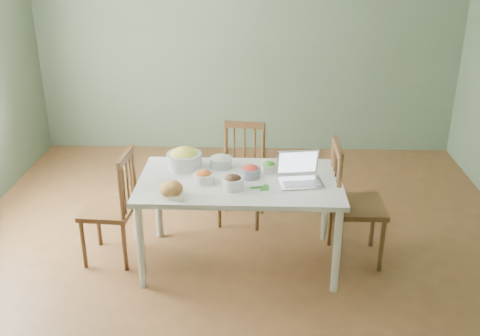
{
  "coord_description": "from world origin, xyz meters",
  "views": [
    {
      "loc": [
        0.15,
        -4.11,
        2.59
      ],
      "look_at": [
        0.01,
        -0.1,
        0.85
      ],
      "focal_mm": 42.01,
      "sensor_mm": 36.0,
      "label": 1
    }
  ],
  "objects_px": {
    "dining_table": "(240,221)",
    "chair_right": "(358,203)",
    "bowl_squash": "(184,158)",
    "laptop": "(301,170)",
    "chair_left": "(108,207)",
    "bread_boule": "(171,189)",
    "chair_far": "(241,176)"
  },
  "relations": [
    {
      "from": "dining_table",
      "to": "chair_far",
      "type": "xyz_separation_m",
      "value": [
        -0.01,
        0.71,
        0.09
      ]
    },
    {
      "from": "bowl_squash",
      "to": "laptop",
      "type": "bearing_deg",
      "value": -17.03
    },
    {
      "from": "bowl_squash",
      "to": "dining_table",
      "type": "bearing_deg",
      "value": -26.35
    },
    {
      "from": "chair_left",
      "to": "laptop",
      "type": "distance_m",
      "value": 1.6
    },
    {
      "from": "dining_table",
      "to": "chair_right",
      "type": "distance_m",
      "value": 0.97
    },
    {
      "from": "chair_right",
      "to": "laptop",
      "type": "height_order",
      "value": "chair_right"
    },
    {
      "from": "chair_far",
      "to": "bowl_squash",
      "type": "xyz_separation_m",
      "value": [
        -0.45,
        -0.48,
        0.37
      ]
    },
    {
      "from": "dining_table",
      "to": "bowl_squash",
      "type": "bearing_deg",
      "value": 153.65
    },
    {
      "from": "bread_boule",
      "to": "bowl_squash",
      "type": "relative_size",
      "value": 0.61
    },
    {
      "from": "chair_far",
      "to": "chair_right",
      "type": "distance_m",
      "value": 1.15
    },
    {
      "from": "bread_boule",
      "to": "laptop",
      "type": "height_order",
      "value": "laptop"
    },
    {
      "from": "dining_table",
      "to": "chair_right",
      "type": "height_order",
      "value": "chair_right"
    },
    {
      "from": "chair_right",
      "to": "bowl_squash",
      "type": "xyz_separation_m",
      "value": [
        -1.42,
        0.14,
        0.32
      ]
    },
    {
      "from": "bread_boule",
      "to": "bowl_squash",
      "type": "height_order",
      "value": "bowl_squash"
    },
    {
      "from": "dining_table",
      "to": "chair_left",
      "type": "xyz_separation_m",
      "value": [
        -1.08,
        0.02,
        0.1
      ]
    },
    {
      "from": "bread_boule",
      "to": "laptop",
      "type": "xyz_separation_m",
      "value": [
        0.97,
        0.25,
        0.06
      ]
    },
    {
      "from": "chair_right",
      "to": "dining_table",
      "type": "bearing_deg",
      "value": 95.17
    },
    {
      "from": "chair_right",
      "to": "laptop",
      "type": "relative_size",
      "value": 3.08
    },
    {
      "from": "chair_far",
      "to": "bread_boule",
      "type": "relative_size",
      "value": 5.31
    },
    {
      "from": "chair_left",
      "to": "chair_right",
      "type": "distance_m",
      "value": 2.04
    },
    {
      "from": "chair_left",
      "to": "bread_boule",
      "type": "height_order",
      "value": "chair_left"
    },
    {
      "from": "dining_table",
      "to": "bowl_squash",
      "type": "xyz_separation_m",
      "value": [
        -0.47,
        0.23,
        0.46
      ]
    },
    {
      "from": "chair_left",
      "to": "chair_right",
      "type": "height_order",
      "value": "chair_right"
    },
    {
      "from": "dining_table",
      "to": "chair_left",
      "type": "height_order",
      "value": "chair_left"
    },
    {
      "from": "bread_boule",
      "to": "laptop",
      "type": "relative_size",
      "value": 0.53
    },
    {
      "from": "chair_far",
      "to": "laptop",
      "type": "bearing_deg",
      "value": -49.73
    },
    {
      "from": "chair_right",
      "to": "bowl_squash",
      "type": "bearing_deg",
      "value": 84.11
    },
    {
      "from": "chair_far",
      "to": "chair_right",
      "type": "relative_size",
      "value": 0.91
    },
    {
      "from": "chair_far",
      "to": "dining_table",
      "type": "bearing_deg",
      "value": -81.1
    },
    {
      "from": "bread_boule",
      "to": "bowl_squash",
      "type": "distance_m",
      "value": 0.53
    },
    {
      "from": "chair_left",
      "to": "laptop",
      "type": "height_order",
      "value": "laptop"
    },
    {
      "from": "chair_far",
      "to": "bread_boule",
      "type": "xyz_separation_m",
      "value": [
        -0.48,
        -1.01,
        0.34
      ]
    }
  ]
}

